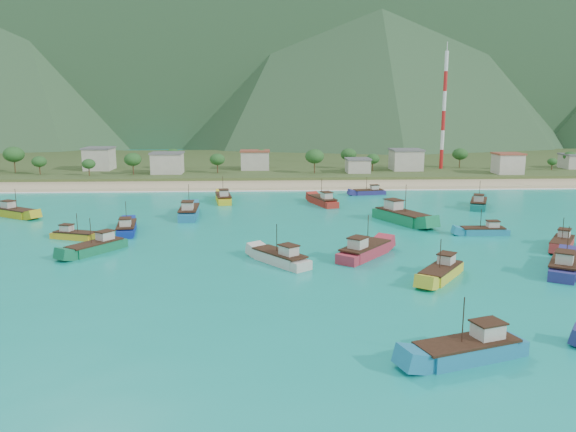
{
  "coord_description": "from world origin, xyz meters",
  "views": [
    {
      "loc": [
        -3.82,
        -84.86,
        23.4
      ],
      "look_at": [
        1.14,
        18.0,
        3.0
      ],
      "focal_mm": 35.0,
      "sensor_mm": 36.0,
      "label": 1
    }
  ],
  "objects_px": {
    "boat_9": "(469,351)",
    "boat_21": "(15,213)",
    "radio_tower": "(444,111)",
    "boat_25": "(75,236)",
    "boat_1": "(96,248)",
    "boat_7": "(484,232)",
    "boat_3": "(565,267)",
    "boat_19": "(369,193)",
    "boat_6": "(365,252)",
    "boat_24": "(223,199)",
    "boat_16": "(441,273)",
    "boat_4": "(323,201)",
    "boat_22": "(401,217)",
    "boat_0": "(562,244)",
    "boat_11": "(280,259)",
    "boat_23": "(127,229)",
    "boat_15": "(479,204)",
    "boat_13": "(189,213)"
  },
  "relations": [
    {
      "from": "boat_13",
      "to": "boat_21",
      "type": "bearing_deg",
      "value": 174.8
    },
    {
      "from": "boat_4",
      "to": "boat_22",
      "type": "xyz_separation_m",
      "value": [
        13.66,
        -21.23,
        0.3
      ]
    },
    {
      "from": "boat_4",
      "to": "boat_23",
      "type": "relative_size",
      "value": 1.08
    },
    {
      "from": "radio_tower",
      "to": "boat_25",
      "type": "xyz_separation_m",
      "value": [
        -96.12,
        -94.02,
        -20.92
      ]
    },
    {
      "from": "boat_11",
      "to": "boat_25",
      "type": "bearing_deg",
      "value": 116.74
    },
    {
      "from": "boat_4",
      "to": "boat_13",
      "type": "xyz_separation_m",
      "value": [
        -30.12,
        -13.44,
        0.12
      ]
    },
    {
      "from": "boat_16",
      "to": "boat_9",
      "type": "bearing_deg",
      "value": 115.05
    },
    {
      "from": "boat_15",
      "to": "boat_22",
      "type": "xyz_separation_m",
      "value": [
        -22.08,
        -15.7,
        0.31
      ]
    },
    {
      "from": "boat_6",
      "to": "boat_19",
      "type": "distance_m",
      "value": 63.29
    },
    {
      "from": "boat_0",
      "to": "boat_11",
      "type": "bearing_deg",
      "value": 44.29
    },
    {
      "from": "boat_7",
      "to": "boat_16",
      "type": "bearing_deg",
      "value": 149.3
    },
    {
      "from": "boat_6",
      "to": "boat_22",
      "type": "height_order",
      "value": "boat_22"
    },
    {
      "from": "radio_tower",
      "to": "boat_15",
      "type": "height_order",
      "value": "radio_tower"
    },
    {
      "from": "boat_21",
      "to": "boat_4",
      "type": "bearing_deg",
      "value": 132.44
    },
    {
      "from": "boat_0",
      "to": "boat_7",
      "type": "height_order",
      "value": "boat_0"
    },
    {
      "from": "boat_23",
      "to": "radio_tower",
      "type": "bearing_deg",
      "value": 36.33
    },
    {
      "from": "radio_tower",
      "to": "boat_23",
      "type": "distance_m",
      "value": 127.15
    },
    {
      "from": "boat_0",
      "to": "boat_24",
      "type": "height_order",
      "value": "boat_24"
    },
    {
      "from": "radio_tower",
      "to": "boat_7",
      "type": "distance_m",
      "value": 98.91
    },
    {
      "from": "boat_7",
      "to": "boat_25",
      "type": "xyz_separation_m",
      "value": [
        -74.07,
        0.11,
        -0.01
      ]
    },
    {
      "from": "boat_0",
      "to": "boat_22",
      "type": "relative_size",
      "value": 0.65
    },
    {
      "from": "boat_3",
      "to": "boat_16",
      "type": "distance_m",
      "value": 18.51
    },
    {
      "from": "boat_23",
      "to": "boat_22",
      "type": "bearing_deg",
      "value": -1.91
    },
    {
      "from": "boat_1",
      "to": "boat_15",
      "type": "relative_size",
      "value": 0.9
    },
    {
      "from": "boat_9",
      "to": "boat_11",
      "type": "bearing_deg",
      "value": 8.31
    },
    {
      "from": "boat_19",
      "to": "boat_25",
      "type": "bearing_deg",
      "value": 117.67
    },
    {
      "from": "boat_15",
      "to": "boat_23",
      "type": "distance_m",
      "value": 78.89
    },
    {
      "from": "radio_tower",
      "to": "boat_0",
      "type": "xyz_separation_m",
      "value": [
        -12.77,
        -104.28,
        -20.82
      ]
    },
    {
      "from": "boat_6",
      "to": "boat_24",
      "type": "height_order",
      "value": "boat_6"
    },
    {
      "from": "boat_9",
      "to": "boat_6",
      "type": "bearing_deg",
      "value": -13.09
    },
    {
      "from": "boat_0",
      "to": "boat_9",
      "type": "relative_size",
      "value": 0.81
    },
    {
      "from": "boat_7",
      "to": "boat_23",
      "type": "xyz_separation_m",
      "value": [
        -66.04,
        4.8,
        0.19
      ]
    },
    {
      "from": "boat_16",
      "to": "boat_24",
      "type": "height_order",
      "value": "boat_24"
    },
    {
      "from": "boat_9",
      "to": "boat_21",
      "type": "height_order",
      "value": "boat_9"
    },
    {
      "from": "boat_3",
      "to": "boat_19",
      "type": "distance_m",
      "value": 73.01
    },
    {
      "from": "boat_7",
      "to": "boat_25",
      "type": "bearing_deg",
      "value": 91.38
    },
    {
      "from": "boat_13",
      "to": "boat_1",
      "type": "bearing_deg",
      "value": -113.58
    },
    {
      "from": "boat_1",
      "to": "boat_16",
      "type": "bearing_deg",
      "value": -162.19
    },
    {
      "from": "boat_9",
      "to": "boat_23",
      "type": "height_order",
      "value": "boat_9"
    },
    {
      "from": "boat_4",
      "to": "boat_13",
      "type": "bearing_deg",
      "value": -174.05
    },
    {
      "from": "boat_16",
      "to": "boat_21",
      "type": "height_order",
      "value": "boat_21"
    },
    {
      "from": "boat_21",
      "to": "boat_11",
      "type": "bearing_deg",
      "value": 87.81
    },
    {
      "from": "boat_25",
      "to": "boat_16",
      "type": "bearing_deg",
      "value": 84.61
    },
    {
      "from": "boat_7",
      "to": "boat_3",
      "type": "bearing_deg",
      "value": -173.3
    },
    {
      "from": "boat_11",
      "to": "boat_23",
      "type": "relative_size",
      "value": 0.97
    },
    {
      "from": "boat_7",
      "to": "boat_15",
      "type": "bearing_deg",
      "value": -17.96
    },
    {
      "from": "boat_1",
      "to": "radio_tower",
      "type": "bearing_deg",
      "value": -95.43
    },
    {
      "from": "boat_0",
      "to": "boat_7",
      "type": "bearing_deg",
      "value": -12.04
    },
    {
      "from": "boat_7",
      "to": "boat_15",
      "type": "relative_size",
      "value": 0.76
    },
    {
      "from": "boat_11",
      "to": "boat_4",
      "type": "bearing_deg",
      "value": 39.39
    }
  ]
}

